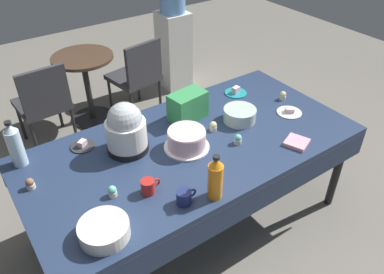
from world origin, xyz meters
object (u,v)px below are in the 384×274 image
at_px(frosted_layer_cake, 187,140).
at_px(slow_cooker, 126,129).
at_px(cupcake_rose, 238,139).
at_px(soda_bottle_water, 15,145).
at_px(dessert_plate_charcoal, 83,145).
at_px(soda_bottle_orange_juice, 215,178).
at_px(glass_salad_bowl, 240,115).
at_px(cupcake_cocoa, 213,126).
at_px(maroon_chair_right, 137,74).
at_px(water_cooler, 174,39).
at_px(dessert_plate_teal, 236,92).
at_px(potluck_table, 192,151).
at_px(cupcake_mint, 112,191).
at_px(coffee_mug_navy, 184,197).
at_px(maroon_chair_left, 43,101).
at_px(ceramic_snack_bowl, 104,230).
at_px(cupcake_lemon, 30,184).
at_px(round_cafe_table, 86,77).
at_px(coffee_mug_red, 148,186).
at_px(dessert_plate_white, 289,112).
at_px(cupcake_vanilla, 283,96).

xyz_separation_m(frosted_layer_cake, slow_cooker, (-0.32, 0.20, 0.09)).
distance_m(cupcake_rose, soda_bottle_water, 1.36).
distance_m(frosted_layer_cake, dessert_plate_charcoal, 0.68).
distance_m(slow_cooker, soda_bottle_orange_juice, 0.68).
bearing_deg(soda_bottle_water, glass_salad_bowl, -15.72).
distance_m(cupcake_cocoa, maroon_chair_right, 1.57).
bearing_deg(soda_bottle_water, cupcake_cocoa, -18.06).
bearing_deg(water_cooler, cupcake_cocoa, -114.94).
bearing_deg(dessert_plate_teal, glass_salad_bowl, -126.49).
relative_size(potluck_table, glass_salad_bowl, 9.50).
height_order(slow_cooker, dessert_plate_teal, slow_cooker).
height_order(cupcake_cocoa, cupcake_mint, same).
xyz_separation_m(potluck_table, coffee_mug_navy, (-0.34, -0.42, 0.10)).
distance_m(slow_cooker, cupcake_mint, 0.44).
bearing_deg(coffee_mug_navy, glass_salad_bowl, 30.06).
height_order(dessert_plate_charcoal, maroon_chair_left, maroon_chair_left).
xyz_separation_m(ceramic_snack_bowl, cupcake_rose, (1.03, 0.21, -0.01)).
height_order(cupcake_mint, maroon_chair_right, maroon_chair_right).
bearing_deg(maroon_chair_right, frosted_layer_cake, -106.39).
xyz_separation_m(slow_cooker, cupcake_cocoa, (0.58, -0.14, -0.13)).
bearing_deg(dessert_plate_charcoal, dessert_plate_teal, -1.37).
distance_m(cupcake_cocoa, cupcake_lemon, 1.20).
xyz_separation_m(cupcake_lemon, round_cafe_table, (0.94, 1.62, -0.28)).
distance_m(slow_cooker, round_cafe_table, 1.70).
height_order(potluck_table, dessert_plate_teal, dessert_plate_teal).
distance_m(cupcake_rose, water_cooler, 2.27).
bearing_deg(cupcake_lemon, coffee_mug_red, -37.64).
bearing_deg(frosted_layer_cake, maroon_chair_left, 107.11).
relative_size(glass_salad_bowl, dessert_plate_teal, 1.33).
distance_m(coffee_mug_red, water_cooler, 2.66).
height_order(glass_salad_bowl, maroon_chair_left, maroon_chair_left).
bearing_deg(coffee_mug_red, cupcake_cocoa, 22.59).
relative_size(dessert_plate_charcoal, water_cooler, 0.13).
bearing_deg(maroon_chair_right, soda_bottle_orange_juice, -106.04).
height_order(frosted_layer_cake, cupcake_lemon, frosted_layer_cake).
height_order(glass_salad_bowl, dessert_plate_charcoal, glass_salad_bowl).
distance_m(dessert_plate_white, soda_bottle_orange_juice, 1.04).
bearing_deg(cupcake_cocoa, cupcake_vanilla, 2.06).
relative_size(potluck_table, maroon_chair_left, 2.59).
xyz_separation_m(cupcake_rose, coffee_mug_red, (-0.70, -0.06, 0.01)).
xyz_separation_m(coffee_mug_navy, water_cooler, (1.42, 2.34, -0.20)).
bearing_deg(glass_salad_bowl, potluck_table, -176.10).
xyz_separation_m(glass_salad_bowl, cupcake_vanilla, (0.47, 0.04, -0.02)).
distance_m(potluck_table, cupcake_lemon, 1.01).
xyz_separation_m(soda_bottle_water, maroon_chair_right, (1.39, 1.15, -0.40)).
xyz_separation_m(ceramic_snack_bowl, cupcake_mint, (0.15, 0.23, -0.01)).
xyz_separation_m(cupcake_rose, cupcake_mint, (-0.88, 0.02, 0.00)).
relative_size(cupcake_vanilla, maroon_chair_left, 0.08).
relative_size(coffee_mug_red, water_cooler, 0.10).
bearing_deg(glass_salad_bowl, maroon_chair_right, 90.65).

